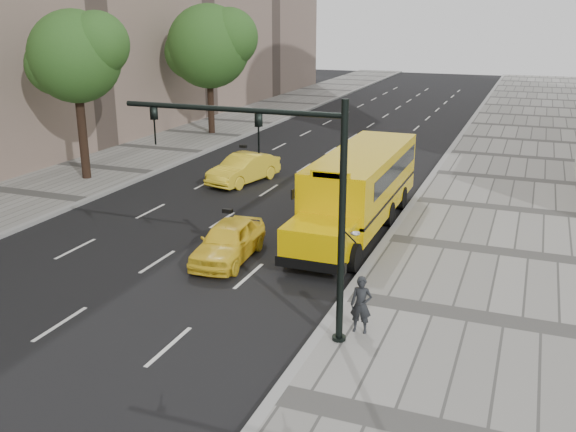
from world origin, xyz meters
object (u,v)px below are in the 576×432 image
(taxi_near, at_px, (228,241))
(tree_c, at_px, (210,46))
(traffic_signal, at_px, (289,189))
(tree_b, at_px, (76,56))
(school_bus, at_px, (361,183))
(pedestrian, at_px, (361,305))
(taxi_far, at_px, (244,169))

(taxi_near, bearing_deg, tree_c, 114.36)
(tree_c, bearing_deg, traffic_signal, -58.51)
(tree_b, bearing_deg, school_bus, -7.21)
(school_bus, distance_m, traffic_signal, 10.09)
(school_bus, distance_m, pedestrian, 9.53)
(pedestrian, bearing_deg, tree_b, 144.71)
(taxi_near, distance_m, traffic_signal, 6.82)
(school_bus, relative_size, pedestrian, 7.36)
(school_bus, relative_size, taxi_far, 2.63)
(school_bus, bearing_deg, tree_b, 172.79)
(taxi_far, bearing_deg, pedestrian, -41.24)
(pedestrian, height_order, traffic_signal, traffic_signal)
(tree_c, relative_size, taxi_far, 2.01)
(pedestrian, bearing_deg, traffic_signal, -163.64)
(school_bus, xyz_separation_m, taxi_far, (-7.27, 4.42, -1.04))
(taxi_near, height_order, pedestrian, pedestrian)
(taxi_far, xyz_separation_m, traffic_signal, (7.97, -14.21, 3.37))
(tree_c, bearing_deg, tree_b, -90.09)
(tree_b, height_order, pedestrian, tree_b)
(taxi_far, bearing_deg, tree_c, 137.16)
(tree_c, relative_size, traffic_signal, 1.38)
(tree_b, height_order, taxi_far, tree_b)
(taxi_far, height_order, traffic_signal, traffic_signal)
(tree_c, height_order, traffic_signal, tree_c)
(school_bus, xyz_separation_m, taxi_near, (-3.27, -5.40, -1.07))
(taxi_far, bearing_deg, traffic_signal, -47.72)
(tree_b, bearing_deg, tree_c, 89.91)
(school_bus, relative_size, traffic_signal, 1.81)
(taxi_far, distance_m, traffic_signal, 16.63)
(taxi_near, bearing_deg, taxi_far, 107.65)
(tree_b, bearing_deg, traffic_signal, -36.80)
(tree_b, xyz_separation_m, traffic_signal, (15.61, -11.68, -2.17))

